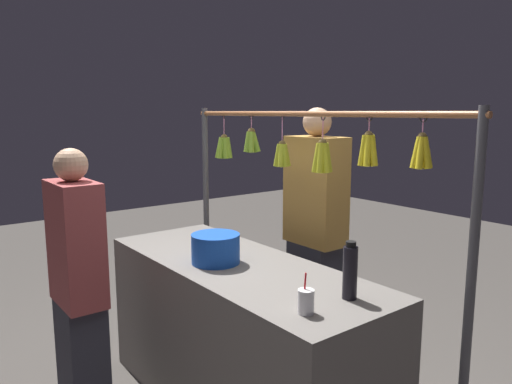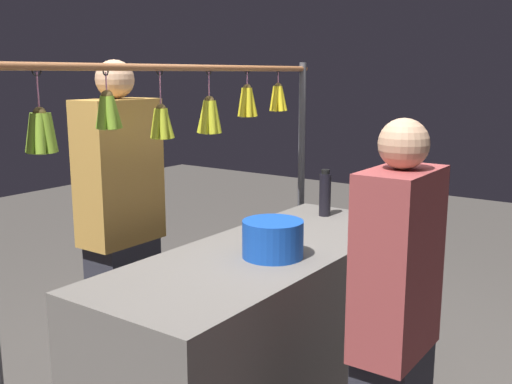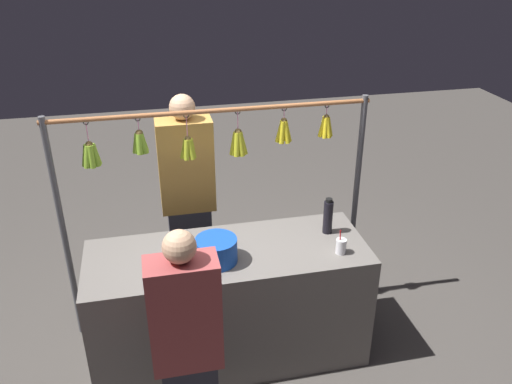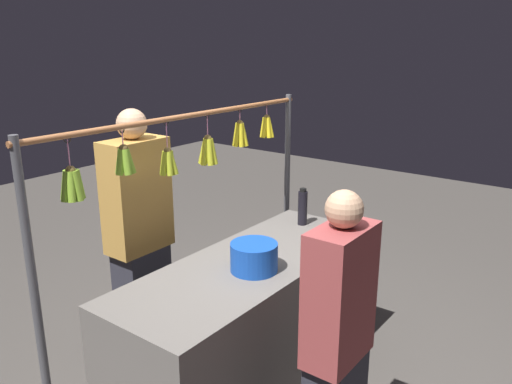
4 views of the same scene
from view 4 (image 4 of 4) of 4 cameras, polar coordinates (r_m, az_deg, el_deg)
name	(u,v)px [view 4 (image 4 of 4)]	position (r m, az deg, el deg)	size (l,w,h in m)	color
market_counter	(251,326)	(3.30, -0.60, -14.64)	(1.89, 0.70, 0.88)	#66605B
display_rack	(187,185)	(3.24, -7.58, 0.73)	(2.25, 0.13, 1.75)	#4C4C51
water_bottle	(303,207)	(3.66, 5.17, -1.70)	(0.07, 0.07, 0.27)	black
blue_bucket	(254,257)	(2.95, -0.22, -7.19)	(0.27, 0.27, 0.16)	#1648B1
drink_cup	(336,225)	(3.56, 8.85, -3.65)	(0.07, 0.07, 0.17)	silver
vendor_person	(140,244)	(3.49, -12.70, -5.58)	(0.42, 0.23, 1.75)	#2D2D38
customer_person	(337,352)	(2.53, 8.93, -17.03)	(0.37, 0.20, 1.54)	#2D2D38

